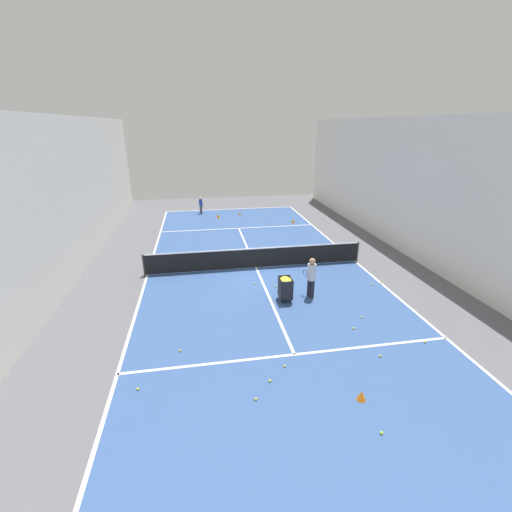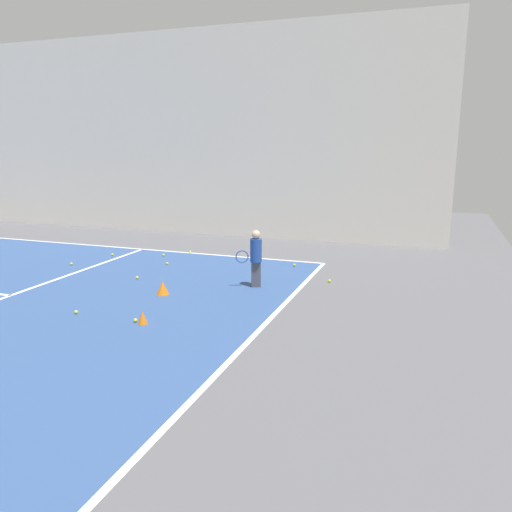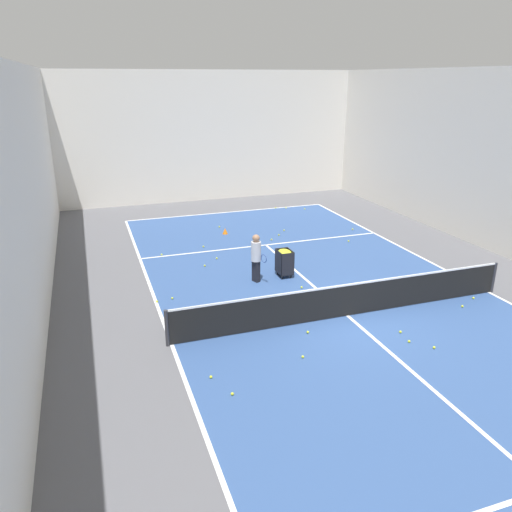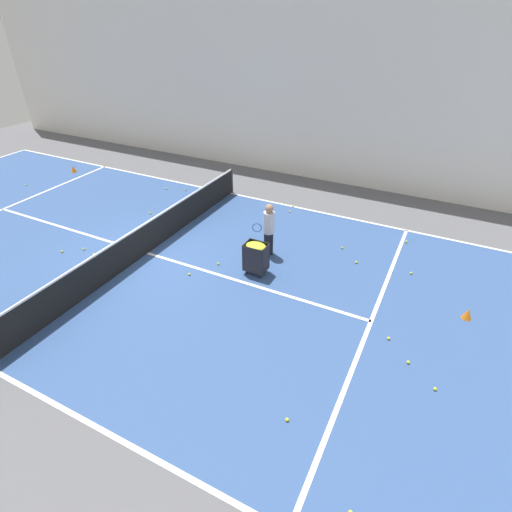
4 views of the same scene
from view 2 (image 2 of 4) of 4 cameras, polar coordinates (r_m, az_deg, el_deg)
The scene contains 16 objects.
line_baseline_near at distance 8.64m, azimuth 0.69°, elevation -8.15°, with size 10.09×0.10×0.00m, color white.
line_service_near at distance 11.59m, azimuth -26.26°, elevation -4.08°, with size 10.09×0.10×0.00m, color white.
hall_enclosure_right at distance 21.72m, azimuth -24.41°, elevation 12.36°, with size 0.15×30.93×6.82m.
player_near_baseline at distance 10.87m, azimuth -0.06°, elevation 0.15°, with size 0.40×0.56×1.27m.
training_cone_1 at distance 9.00m, azimuth -12.84°, elevation -6.86°, with size 0.17×0.17×0.23m, color orange.
training_cone_3 at distance 10.63m, azimuth -10.62°, elevation -3.60°, with size 0.27×0.27×0.28m, color orange.
tennis_ball_0 at distance 14.29m, azimuth -10.52°, elevation 0.10°, with size 0.07×0.07×0.07m, color yellow.
tennis_ball_5 at distance 11.51m, azimuth 8.39°, elevation -2.83°, with size 0.07×0.07×0.07m, color yellow.
tennis_ball_6 at distance 13.25m, azimuth -10.12°, elevation -0.85°, with size 0.07×0.07×0.07m, color yellow.
tennis_ball_10 at distance 14.68m, azimuth -16.09°, elevation 0.15°, with size 0.07×0.07×0.07m, color yellow.
tennis_ball_13 at distance 11.99m, azimuth -13.43°, elevation -2.42°, with size 0.07×0.07×0.07m, color yellow.
tennis_ball_16 at distance 14.61m, azimuth -7.55°, elevation 0.47°, with size 0.07×0.07×0.07m, color yellow.
tennis_ball_17 at distance 9.13m, azimuth -13.62°, elevation -7.15°, with size 0.07×0.07×0.07m, color yellow.
tennis_ball_25 at distance 13.88m, azimuth -20.34°, elevation -0.84°, with size 0.07×0.07×0.07m, color yellow.
tennis_ball_30 at distance 9.88m, azimuth -19.86°, elevation -6.05°, with size 0.07×0.07×0.07m, color yellow.
tennis_ball_37 at distance 12.92m, azimuth 4.40°, elevation -1.03°, with size 0.07×0.07×0.07m, color yellow.
Camera 2 is at (-7.65, -14.92, 3.05)m, focal length 35.00 mm.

